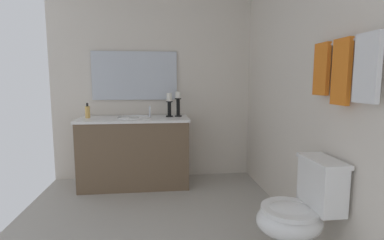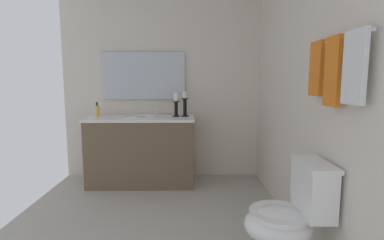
% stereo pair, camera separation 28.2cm
% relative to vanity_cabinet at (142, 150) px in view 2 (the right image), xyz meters
% --- Properties ---
extents(floor, '(2.98, 2.57, 0.02)m').
position_rel_vanity_cabinet_xyz_m(floor, '(1.16, 0.24, -0.43)').
color(floor, '#B2ADA3').
rests_on(floor, ground).
extents(wall_back, '(2.98, 0.04, 2.45)m').
position_rel_vanity_cabinet_xyz_m(wall_back, '(1.16, 1.52, 0.81)').
color(wall_back, silver).
rests_on(wall_back, ground).
extents(wall_left, '(0.04, 2.57, 2.45)m').
position_rel_vanity_cabinet_xyz_m(wall_left, '(-0.33, 0.24, 0.81)').
color(wall_left, silver).
rests_on(wall_left, ground).
extents(vanity_cabinet, '(0.58, 1.31, 0.83)m').
position_rel_vanity_cabinet_xyz_m(vanity_cabinet, '(0.00, 0.00, 0.00)').
color(vanity_cabinet, brown).
rests_on(vanity_cabinet, ground).
extents(sink_basin, '(0.40, 0.40, 0.24)m').
position_rel_vanity_cabinet_xyz_m(sink_basin, '(-0.00, 0.00, 0.38)').
color(sink_basin, white).
rests_on(sink_basin, vanity_cabinet).
extents(mirror, '(0.02, 1.07, 0.61)m').
position_rel_vanity_cabinet_xyz_m(mirror, '(-0.28, 0.00, 0.92)').
color(mirror, silver).
extents(candle_holder_tall, '(0.09, 0.09, 0.31)m').
position_rel_vanity_cabinet_xyz_m(candle_holder_tall, '(-0.07, 0.54, 0.58)').
color(candle_holder_tall, black).
rests_on(candle_holder_tall, vanity_cabinet).
extents(candle_holder_short, '(0.09, 0.09, 0.29)m').
position_rel_vanity_cabinet_xyz_m(candle_holder_short, '(-0.05, 0.43, 0.57)').
color(candle_holder_short, black).
rests_on(candle_holder_short, vanity_cabinet).
extents(soap_bottle, '(0.06, 0.06, 0.18)m').
position_rel_vanity_cabinet_xyz_m(soap_bottle, '(-0.04, -0.55, 0.49)').
color(soap_bottle, '#E5B259').
rests_on(soap_bottle, vanity_cabinet).
extents(toilet, '(0.39, 0.54, 0.75)m').
position_rel_vanity_cabinet_xyz_m(toilet, '(1.73, 1.24, -0.05)').
color(toilet, white).
rests_on(toilet, ground).
extents(towel_bar, '(0.69, 0.02, 0.02)m').
position_rel_vanity_cabinet_xyz_m(towel_bar, '(1.79, 1.46, 1.10)').
color(towel_bar, silver).
extents(towel_near_vanity, '(0.17, 0.03, 0.37)m').
position_rel_vanity_cabinet_xyz_m(towel_near_vanity, '(1.56, 1.45, 0.94)').
color(towel_near_vanity, orange).
rests_on(towel_near_vanity, towel_bar).
extents(towel_center, '(0.17, 0.03, 0.42)m').
position_rel_vanity_cabinet_xyz_m(towel_center, '(1.79, 1.45, 0.91)').
color(towel_center, orange).
rests_on(towel_center, towel_bar).
extents(towel_near_corner, '(0.19, 0.03, 0.39)m').
position_rel_vanity_cabinet_xyz_m(towel_near_corner, '(2.02, 1.45, 0.92)').
color(towel_near_corner, white).
rests_on(towel_near_corner, towel_bar).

